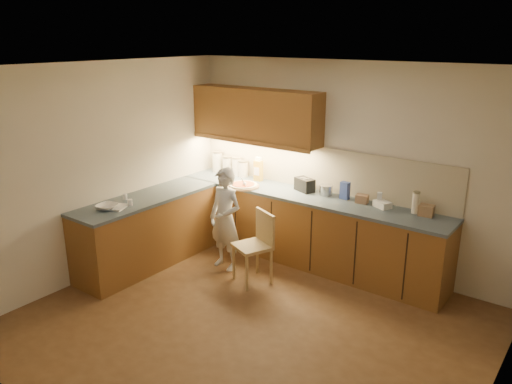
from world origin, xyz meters
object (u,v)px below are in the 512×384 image
Objects in this scene: pizza_on_board at (243,185)px; toaster at (305,185)px; wooden_chair at (257,242)px; child at (225,219)px; oil_jug at (258,170)px.

toaster is at bearing 23.51° from pizza_on_board.
pizza_on_board is at bearing -135.35° from toaster.
pizza_on_board is 1.03m from wooden_chair.
child reaches higher than pizza_on_board.
oil_jug reaches higher than wooden_chair.
oil_jug is (-0.72, 0.99, 0.57)m from wooden_chair.
pizza_on_board is 0.51× the size of wooden_chair.
pizza_on_board is at bearing 109.47° from child.
wooden_chair is 1.34m from oil_jug.
oil_jug is 0.78m from toaster.
wooden_chair is (0.70, -0.62, -0.43)m from pizza_on_board.
child is at bearing -161.78° from wooden_chair.
child is 0.56m from wooden_chair.
toaster is (0.60, 0.91, 0.35)m from child.
toaster reaches higher than pizza_on_board.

